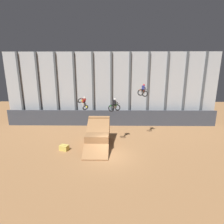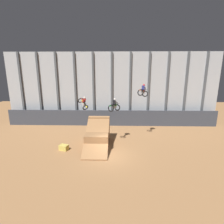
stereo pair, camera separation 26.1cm
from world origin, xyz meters
name	(u,v)px [view 1 (the left image)]	position (x,y,z in m)	size (l,w,h in m)	color
ground_plane	(109,156)	(0.00, 0.00, 0.00)	(60.00, 60.00, 0.00)	#996B42
arena_back_wall	(111,89)	(0.00, 10.84, 5.43)	(32.00, 0.40, 10.86)	#ADB2B7
lower_barrier	(111,118)	(0.00, 9.57, 1.19)	(31.36, 0.20, 2.38)	#383D47
dirt_ramp	(98,136)	(-1.36, 2.78, 0.99)	(2.52, 5.66, 2.94)	olive
rider_bike_left_air	(83,103)	(-3.28, 4.93, 4.42)	(1.60, 1.77, 1.70)	black
rider_bike_center_air	(114,106)	(0.48, 3.05, 4.42)	(1.42, 1.74, 1.53)	black
rider_bike_right_air	(143,91)	(3.80, 4.54, 5.86)	(1.47, 1.77, 1.59)	black
hay_bale_trackside	(64,148)	(-4.82, 1.12, 0.28)	(1.05, 0.87, 0.57)	#CCB751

